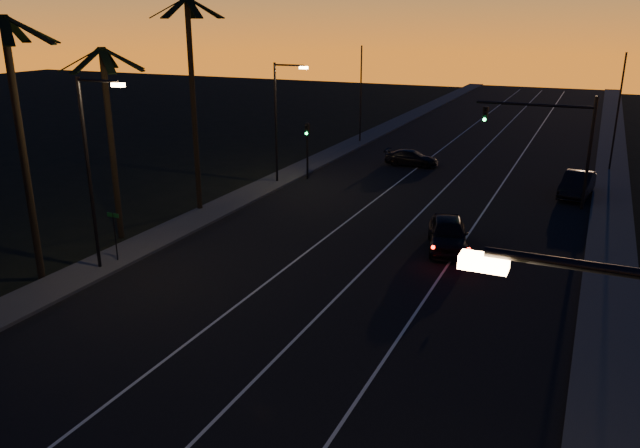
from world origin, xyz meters
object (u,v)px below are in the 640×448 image
at_px(lead_car, 448,234).
at_px(cross_car, 411,158).
at_px(right_car, 577,184).
at_px(signal_mast, 551,131).

relative_size(lead_car, cross_car, 1.29).
bearing_deg(right_car, cross_car, 161.13).
bearing_deg(signal_mast, cross_car, 145.72).
relative_size(signal_mast, lead_car, 1.25).
bearing_deg(lead_car, right_car, 67.57).
height_order(signal_mast, lead_car, signal_mast).
xyz_separation_m(signal_mast, lead_car, (-3.71, -10.47, -3.95)).
bearing_deg(lead_car, cross_car, 111.73).
height_order(signal_mast, cross_car, signal_mast).
bearing_deg(cross_car, right_car, -18.87).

